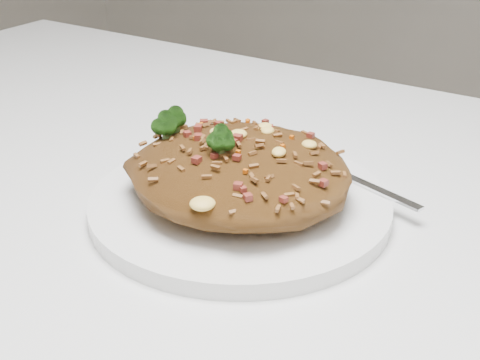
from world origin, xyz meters
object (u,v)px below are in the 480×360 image
at_px(dining_table, 180,284).
at_px(fried_rice, 239,162).
at_px(plate, 240,204).
at_px(fork, 351,178).

relative_size(dining_table, fried_rice, 6.43).
distance_m(dining_table, plate, 0.11).
xyz_separation_m(fried_rice, fork, (0.07, 0.08, -0.03)).
height_order(fried_rice, fork, fried_rice).
xyz_separation_m(dining_table, plate, (0.06, 0.01, 0.10)).
xyz_separation_m(dining_table, fried_rice, (0.06, 0.01, 0.14)).
relative_size(dining_table, plate, 4.83).
bearing_deg(plate, fried_rice, -172.77).
height_order(dining_table, fried_rice, fried_rice).
xyz_separation_m(dining_table, fork, (0.12, 0.09, 0.11)).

